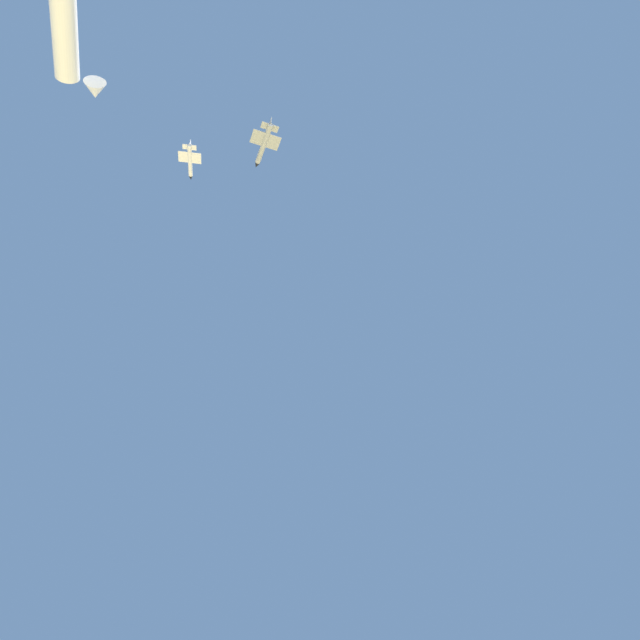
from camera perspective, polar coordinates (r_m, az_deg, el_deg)
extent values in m
cone|color=white|center=(180.65, -21.84, 20.84)|extent=(6.77, 7.42, 6.08)
cylinder|color=#999EA3|center=(165.26, -5.70, 17.34)|extent=(12.93, 4.91, 1.50)
cone|color=black|center=(169.56, -6.44, 15.36)|extent=(2.33, 1.98, 1.50)
cube|color=#999EA3|center=(164.26, -5.55, 17.71)|extent=(6.37, 8.88, 0.24)
cube|color=#999EA3|center=(163.88, -5.08, 19.23)|extent=(2.37, 0.83, 2.60)
cube|color=#999EA3|center=(162.41, -5.12, 18.90)|extent=(3.21, 5.16, 0.20)
cylinder|color=silver|center=(213.77, -13.04, 15.47)|extent=(12.17, 7.45, 1.50)
cone|color=black|center=(218.34, -12.97, 13.89)|extent=(2.47, 2.27, 1.50)
cube|color=silver|center=(212.72, -13.07, 15.76)|extent=(7.65, 9.13, 0.24)
cube|color=silver|center=(212.09, -13.02, 16.97)|extent=(2.21, 1.31, 2.60)
cube|color=silver|center=(210.68, -13.09, 16.69)|extent=(4.03, 5.18, 0.20)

